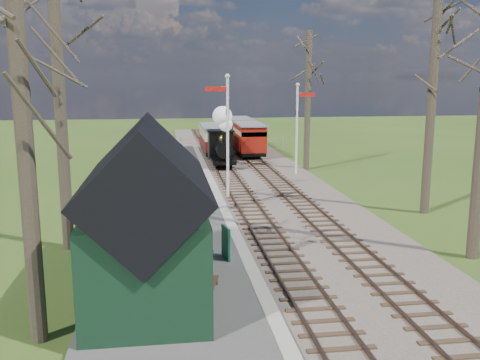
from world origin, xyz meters
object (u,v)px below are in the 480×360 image
at_px(semaphore_near, 226,127).
at_px(bench, 204,280).
at_px(semaphore_far, 298,122).
at_px(coach, 214,138).
at_px(red_carriage_a, 249,138).
at_px(red_carriage_b, 239,131).
at_px(station_shed, 147,220).
at_px(sign_board, 226,243).
at_px(locomotive, 222,141).
at_px(person, 209,254).

height_order(semaphore_near, bench, semaphore_near).
distance_m(semaphore_far, bench, 19.76).
relative_size(coach, red_carriage_a, 1.32).
xyz_separation_m(semaphore_far, coach, (-4.37, 9.32, -1.96)).
bearing_deg(red_carriage_b, bench, -99.66).
xyz_separation_m(station_shed, sign_board, (2.42, 2.52, -1.53)).
bearing_deg(locomotive, sign_board, -95.70).
xyz_separation_m(semaphore_far, sign_board, (-6.25, -15.48, -2.61)).
relative_size(semaphore_far, coach, 0.88).
height_order(station_shed, red_carriage_a, station_shed).
bearing_deg(locomotive, bench, -97.40).
relative_size(station_shed, person, 5.08).
xyz_separation_m(station_shed, bench, (1.50, -0.19, -1.70)).
height_order(semaphore_near, red_carriage_b, semaphore_near).
height_order(semaphore_far, sign_board, semaphore_far).
bearing_deg(sign_board, red_carriage_a, 79.20).
xyz_separation_m(station_shed, semaphore_far, (8.67, 18.00, 1.08)).
bearing_deg(semaphore_far, coach, 115.14).
bearing_deg(red_carriage_b, locomotive, -104.28).
distance_m(semaphore_far, sign_board, 16.90).
xyz_separation_m(red_carriage_a, sign_board, (-4.48, -23.50, -0.71)).
height_order(red_carriage_a, red_carriage_b, same).
bearing_deg(sign_board, person, -117.07).
bearing_deg(person, sign_board, -37.70).
height_order(sign_board, person, person).
height_order(red_carriage_b, sign_board, red_carriage_b).
distance_m(semaphore_near, coach, 15.50).
relative_size(station_shed, red_carriage_a, 1.28).
bearing_deg(semaphore_near, bench, -99.44).
distance_m(station_shed, person, 2.58).
xyz_separation_m(sign_board, bench, (-0.92, -2.72, -0.17)).
distance_m(red_carriage_a, sign_board, 23.93).
xyz_separation_m(bench, person, (0.25, 1.42, 0.25)).
height_order(semaphore_near, coach, semaphore_near).
bearing_deg(station_shed, red_carriage_a, 75.16).
bearing_deg(locomotive, semaphore_far, -36.63).
height_order(coach, person, coach).
relative_size(locomotive, sign_board, 3.73).
relative_size(red_carriage_b, person, 3.96).
xyz_separation_m(semaphore_near, coach, (0.77, 15.32, -2.23)).
bearing_deg(semaphore_near, sign_board, -96.69).
distance_m(station_shed, red_carriage_b, 32.28).
xyz_separation_m(station_shed, red_carriage_b, (6.90, 31.52, -0.82)).
distance_m(coach, red_carriage_a, 2.91).
bearing_deg(sign_board, semaphore_far, 68.00).
height_order(coach, red_carriage_b, red_carriage_b).
xyz_separation_m(semaphore_near, bench, (-2.03, -12.20, -3.05)).
relative_size(bench, person, 1.16).
bearing_deg(coach, person, -95.57).
bearing_deg(bench, red_carriage_b, 80.34).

